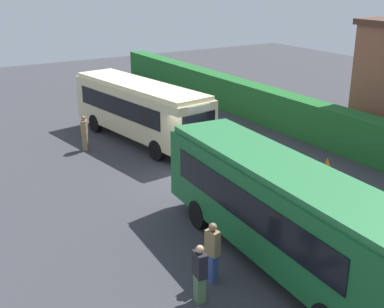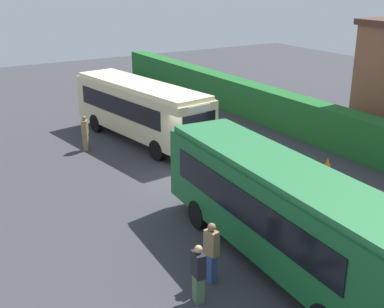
% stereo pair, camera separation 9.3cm
% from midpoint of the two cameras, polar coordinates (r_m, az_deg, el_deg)
% --- Properties ---
extents(ground_plane, '(64.00, 64.00, 0.00)m').
position_cam_midpoint_polar(ground_plane, '(22.28, -0.07, -2.32)').
color(ground_plane, '#38383D').
extents(bus_cream, '(9.73, 3.59, 3.10)m').
position_cam_midpoint_polar(bus_cream, '(26.35, -6.00, 5.20)').
color(bus_cream, beige).
rests_on(bus_cream, ground_plane).
extents(bus_green, '(10.73, 3.06, 3.22)m').
position_cam_midpoint_polar(bus_green, '(15.13, 10.17, -6.21)').
color(bus_green, '#19602D').
rests_on(bus_green, ground_plane).
extents(person_left, '(0.52, 0.46, 1.78)m').
position_cam_midpoint_polar(person_left, '(25.59, -12.17, 2.42)').
color(person_left, olive).
rests_on(person_left, ground_plane).
extents(person_center, '(0.45, 0.34, 1.87)m').
position_cam_midpoint_polar(person_center, '(14.52, 2.14, -10.89)').
color(person_center, '#334C8C').
rests_on(person_center, ground_plane).
extents(person_right, '(0.50, 0.32, 1.72)m').
position_cam_midpoint_polar(person_right, '(13.76, 0.68, -13.27)').
color(person_right, '#4C6B47').
rests_on(person_right, ground_plane).
extents(person_far, '(0.46, 0.53, 1.80)m').
position_cam_midpoint_polar(person_far, '(16.50, 18.46, -8.17)').
color(person_far, olive).
rests_on(person_far, ground_plane).
extents(hedge_row, '(44.00, 1.21, 2.05)m').
position_cam_midpoint_polar(hedge_row, '(26.79, 14.68, 3.20)').
color(hedge_row, '#206329').
rests_on(hedge_row, ground_plane).
extents(traffic_cone, '(0.36, 0.36, 0.60)m').
position_cam_midpoint_polar(traffic_cone, '(23.46, 14.93, -1.07)').
color(traffic_cone, orange).
rests_on(traffic_cone, ground_plane).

